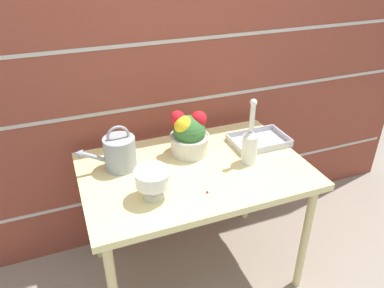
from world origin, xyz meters
TOP-DOWN VIEW (x-y plane):
  - ground_plane at (0.00, 0.00)m, footprint 12.00×12.00m
  - brick_wall at (0.00, 0.48)m, footprint 3.60×0.08m
  - patio_table at (0.00, 0.00)m, footprint 1.15×0.76m
  - watering_can at (-0.35, 0.14)m, footprint 0.31×0.16m
  - crystal_pedestal_bowl at (-0.26, -0.16)m, footprint 0.17×0.17m
  - flower_planter at (0.03, 0.15)m, footprint 0.22×0.22m
  - glass_decanter at (0.28, -0.05)m, footprint 0.08×0.08m
  - wire_tray at (0.44, 0.11)m, footprint 0.32×0.22m
  - fallen_petal at (-0.02, -0.22)m, footprint 0.01×0.01m

SIDE VIEW (x-z plane):
  - ground_plane at x=0.00m, z-range 0.00..0.00m
  - patio_table at x=0.00m, z-range 0.30..1.04m
  - fallen_petal at x=-0.02m, z-range 0.74..0.75m
  - wire_tray at x=0.44m, z-range 0.73..0.77m
  - watering_can at x=-0.35m, z-range 0.71..0.95m
  - crystal_pedestal_bowl at x=-0.26m, z-range 0.77..0.91m
  - glass_decanter at x=0.28m, z-range 0.67..1.03m
  - flower_planter at x=0.03m, z-range 0.73..0.98m
  - brick_wall at x=0.00m, z-range 0.00..2.20m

